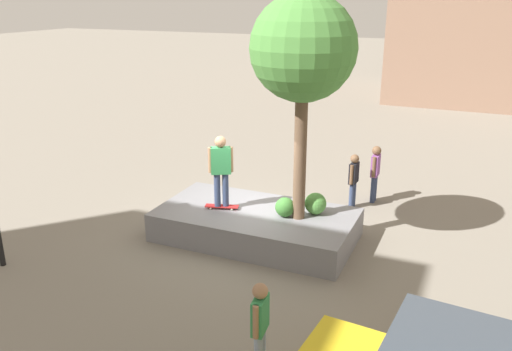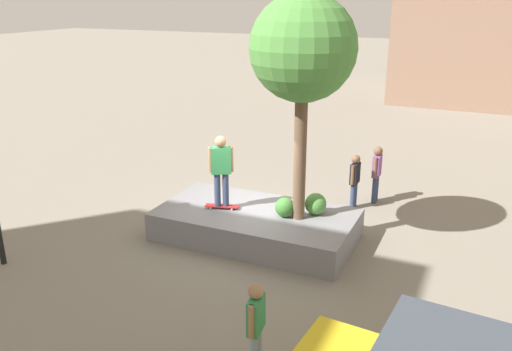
# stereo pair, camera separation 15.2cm
# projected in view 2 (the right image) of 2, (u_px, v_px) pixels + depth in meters

# --- Properties ---
(ground_plane) EXTENTS (120.00, 120.00, 0.00)m
(ground_plane) POSITION_uv_depth(u_px,v_px,m) (248.00, 234.00, 12.86)
(ground_plane) COLOR gray
(planter_ledge) EXTENTS (4.61, 2.46, 0.68)m
(planter_ledge) POSITION_uv_depth(u_px,v_px,m) (256.00, 225.00, 12.54)
(planter_ledge) COLOR gray
(planter_ledge) RESTS_ON ground
(plaza_tree) EXTENTS (2.25, 2.25, 4.94)m
(plaza_tree) POSITION_uv_depth(u_px,v_px,m) (303.00, 50.00, 10.84)
(plaza_tree) COLOR brown
(plaza_tree) RESTS_ON planter_ledge
(boxwood_shrub) EXTENTS (0.51, 0.51, 0.51)m
(boxwood_shrub) POSITION_uv_depth(u_px,v_px,m) (316.00, 204.00, 12.20)
(boxwood_shrub) COLOR #4C8C3D
(boxwood_shrub) RESTS_ON planter_ledge
(hedge_clump) EXTENTS (0.46, 0.46, 0.46)m
(hedge_clump) POSITION_uv_depth(u_px,v_px,m) (285.00, 207.00, 12.08)
(hedge_clump) COLOR #3D7A33
(hedge_clump) RESTS_ON planter_ledge
(skateboard) EXTENTS (0.83, 0.43, 0.07)m
(skateboard) POSITION_uv_depth(u_px,v_px,m) (222.00, 206.00, 12.58)
(skateboard) COLOR #A51E1E
(skateboard) RESTS_ON planter_ledge
(skateboarder) EXTENTS (0.52, 0.40, 1.72)m
(skateboarder) POSITION_uv_depth(u_px,v_px,m) (221.00, 166.00, 12.25)
(skateboarder) COLOR navy
(skateboarder) RESTS_ON skateboard
(passerby_with_bag) EXTENTS (0.23, 0.51, 1.51)m
(passerby_with_bag) POSITION_uv_depth(u_px,v_px,m) (355.00, 178.00, 14.12)
(passerby_with_bag) COLOR navy
(passerby_with_bag) RESTS_ON ground
(bystander_watching) EXTENTS (0.24, 0.52, 1.55)m
(bystander_watching) POSITION_uv_depth(u_px,v_px,m) (256.00, 322.00, 7.90)
(bystander_watching) COLOR #8C9EB7
(bystander_watching) RESTS_ON ground
(pedestrian_crossing) EXTENTS (0.25, 0.55, 1.61)m
(pedestrian_crossing) POSITION_uv_depth(u_px,v_px,m) (377.00, 170.00, 14.51)
(pedestrian_crossing) COLOR navy
(pedestrian_crossing) RESTS_ON ground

